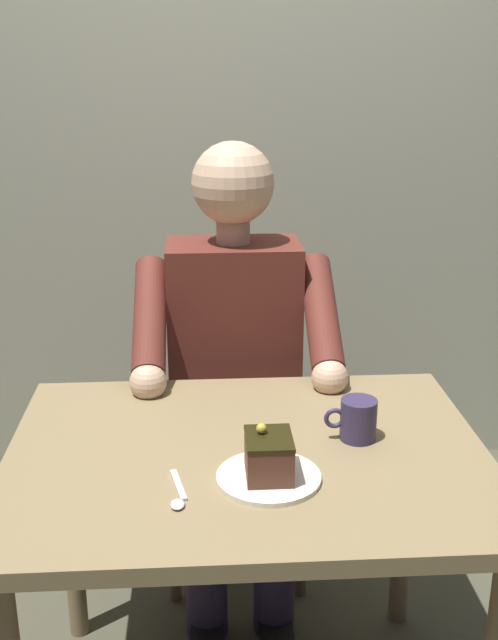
# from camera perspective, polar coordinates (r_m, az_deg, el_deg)

# --- Properties ---
(cafe_rear_panel) EXTENTS (6.40, 0.12, 3.00)m
(cafe_rear_panel) POSITION_cam_1_polar(r_m,az_deg,el_deg) (2.72, -1.96, 19.37)
(cafe_rear_panel) COLOR #AAAB92
(cafe_rear_panel) RESTS_ON ground
(dining_table) EXTENTS (0.99, 0.75, 0.71)m
(dining_table) POSITION_cam_1_polar(r_m,az_deg,el_deg) (1.65, -0.13, -12.33)
(dining_table) COLOR olive
(dining_table) RESTS_ON ground
(chair) EXTENTS (0.42, 0.42, 0.90)m
(chair) POSITION_cam_1_polar(r_m,az_deg,el_deg) (2.32, -1.20, -6.15)
(chair) COLOR #83644A
(chair) RESTS_ON ground
(seated_person) EXTENTS (0.53, 0.58, 1.27)m
(seated_person) POSITION_cam_1_polar(r_m,az_deg,el_deg) (2.10, -1.02, -3.78)
(seated_person) COLOR #5D261E
(seated_person) RESTS_ON ground
(dessert_plate) EXTENTS (0.20, 0.20, 0.01)m
(dessert_plate) POSITION_cam_1_polar(r_m,az_deg,el_deg) (1.50, 1.47, -11.59)
(dessert_plate) COLOR silver
(dessert_plate) RESTS_ON dining_table
(cake_slice) EXTENTS (0.09, 0.11, 0.10)m
(cake_slice) POSITION_cam_1_polar(r_m,az_deg,el_deg) (1.48, 1.48, -10.03)
(cake_slice) COLOR #563122
(cake_slice) RESTS_ON dessert_plate
(coffee_cup) EXTENTS (0.11, 0.08, 0.09)m
(coffee_cup) POSITION_cam_1_polar(r_m,az_deg,el_deg) (1.65, 8.06, -7.26)
(coffee_cup) COLOR #322948
(coffee_cup) RESTS_ON dining_table
(dessert_spoon) EXTENTS (0.04, 0.14, 0.01)m
(dessert_spoon) POSITION_cam_1_polar(r_m,az_deg,el_deg) (1.46, -5.29, -12.82)
(dessert_spoon) COLOR silver
(dessert_spoon) RESTS_ON dining_table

